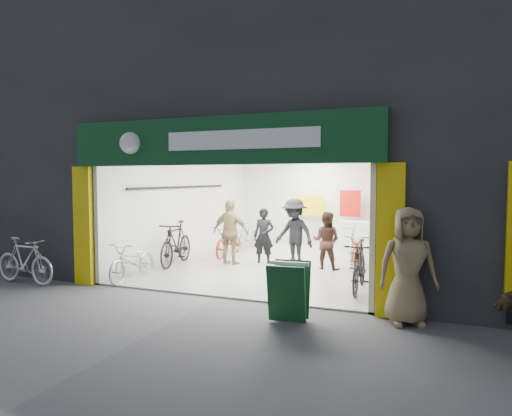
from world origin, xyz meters
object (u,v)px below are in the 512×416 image
Objects in this scene: bike_left_front at (133,261)px; parked_bike at (25,261)px; bike_right_front at (359,266)px; pedestrian_near at (408,266)px; sandwich_board at (289,290)px.

parked_bike is at bearing -152.17° from bike_left_front.
bike_right_front reaches higher than parked_bike.
bike_left_front is 0.90× the size of pedestrian_near.
pedestrian_near reaches higher than parked_bike.
bike_left_front is 0.96× the size of bike_right_front.
bike_right_front reaches higher than sandwich_board.
sandwich_board is (4.25, -1.56, 0.08)m from bike_left_front.
pedestrian_near is at bearing -85.17° from parked_bike.
bike_right_front is 2.13m from pedestrian_near.
sandwich_board is (-1.80, -0.59, -0.42)m from pedestrian_near.
bike_right_front is at bearing 100.48° from pedestrian_near.
bike_right_front is 1.86× the size of sandwich_board.
sandwich_board is (6.25, -0.37, 0.01)m from parked_bike.
bike_right_front is at bearing -70.57° from parked_bike.
bike_left_front is at bearing -172.29° from bike_right_front.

